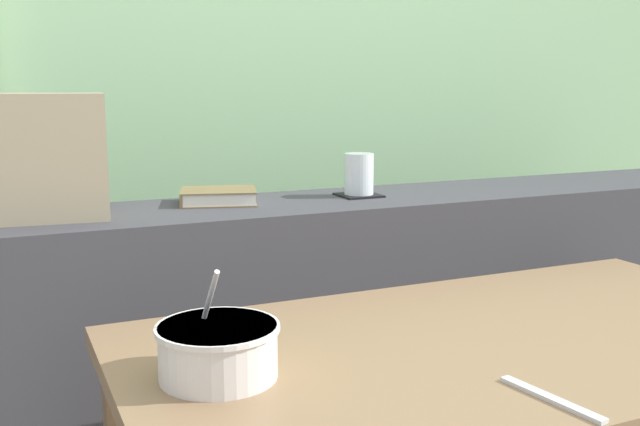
% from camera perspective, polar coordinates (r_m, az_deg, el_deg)
% --- Properties ---
extents(dark_console_ledge, '(2.80, 0.35, 0.85)m').
position_cam_1_polar(dark_console_ledge, '(1.89, -0.12, -11.86)').
color(dark_console_ledge, '#38383D').
rests_on(dark_console_ledge, ground).
extents(breakfast_table, '(1.26, 0.67, 0.71)m').
position_cam_1_polar(breakfast_table, '(1.34, 13.13, -13.55)').
color(breakfast_table, brown).
rests_on(breakfast_table, ground).
extents(coaster_square, '(0.10, 0.10, 0.00)m').
position_cam_1_polar(coaster_square, '(1.84, 3.05, 1.40)').
color(coaster_square, black).
rests_on(coaster_square, dark_console_ledge).
extents(juice_glass, '(0.07, 0.07, 0.10)m').
position_cam_1_polar(juice_glass, '(1.83, 3.07, 2.90)').
color(juice_glass, white).
rests_on(juice_glass, coaster_square).
extents(closed_book, '(0.21, 0.18, 0.03)m').
position_cam_1_polar(closed_book, '(1.74, -7.99, 1.30)').
color(closed_book, brown).
rests_on(closed_book, dark_console_ledge).
extents(throw_pillow, '(0.33, 0.18, 0.26)m').
position_cam_1_polar(throw_pillow, '(1.61, -22.06, 4.04)').
color(throw_pillow, tan).
rests_on(throw_pillow, dark_console_ledge).
extents(soup_bowl, '(0.18, 0.18, 0.17)m').
position_cam_1_polar(soup_bowl, '(1.09, -7.98, -10.65)').
color(soup_bowl, silver).
rests_on(soup_bowl, breakfast_table).
extents(fork_utensil, '(0.04, 0.17, 0.01)m').
position_cam_1_polar(fork_utensil, '(1.07, 17.63, -13.67)').
color(fork_utensil, silver).
rests_on(fork_utensil, breakfast_table).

